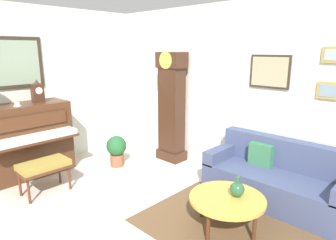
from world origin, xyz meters
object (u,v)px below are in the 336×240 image
Objects in this scene: teacup at (17,105)px; green_jug at (237,189)px; piano_bench at (44,167)px; coffee_table at (227,200)px; mantel_clock at (38,92)px; potted_plant at (117,149)px; couch at (277,179)px; grandfather_clock at (172,110)px; piano at (24,140)px.

teacup is 0.48× the size of green_jug.
piano_bench is at bearing -154.50° from green_jug.
green_jug is (3.20, 1.19, -0.74)m from teacup.
coffee_table is 0.17m from green_jug.
mantel_clock is 0.42m from teacup.
couch is at bearing 16.51° from potted_plant.
teacup reaches higher than coffee_table.
grandfather_clock reaches higher than green_jug.
grandfather_clock is 2.32m from mantel_clock.
teacup is (-3.14, -1.09, 0.86)m from coffee_table.
potted_plant is (-2.55, 0.17, -0.17)m from green_jug.
couch is at bearing 82.70° from coffee_table.
grandfather_clock is 2.24m from couch.
mantel_clock is 3.28× the size of teacup.
couch reaches higher than potted_plant.
teacup is at bearing -146.88° from couch.
teacup reaches higher than piano_bench.
piano_bench is 2.92× the size of green_jug.
grandfather_clock reaches higher than potted_plant.
mantel_clock is at bearing 156.46° from piano_bench.
green_jug is at bearing 58.41° from coffee_table.
piano_bench is 2.75m from green_jug.
piano_bench is at bearing -100.18° from grandfather_clock.
piano_bench is (0.84, -0.07, -0.20)m from piano.
potted_plant is at bearing -117.34° from grandfather_clock.
grandfather_clock reaches higher than piano.
piano is at bearing -162.71° from coffee_table.
mantel_clock reaches higher than teacup.
coffee_table is at bearing 17.29° from piano.
green_jug is (0.06, 0.10, 0.12)m from coffee_table.
piano is at bearing -120.76° from potted_plant.
teacup is (-3.27, -2.14, 0.92)m from couch.
piano_bench is 6.03× the size of teacup.
mantel_clock reaches higher than piano_bench.
teacup is (0.11, -0.37, -0.15)m from mantel_clock.
teacup is 3.50m from green_jug.
coffee_table is (3.25, 1.01, -0.24)m from piano.
piano is 3.50m from green_jug.
piano is 0.71× the size of grandfather_clock.
piano_bench is 1.25× the size of potted_plant.
piano reaches higher than coffee_table.
mantel_clock is 1.58× the size of green_jug.
teacup is 0.21× the size of potted_plant.
teacup is at bearing -159.56° from green_jug.
couch is (2.55, 2.13, -0.09)m from piano_bench.
piano is 3.97m from couch.
green_jug reaches higher than coffee_table.
grandfather_clock is 2.39m from green_jug.
piano is 2.06× the size of piano_bench.
piano_bench is at bearing -155.94° from coffee_table.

